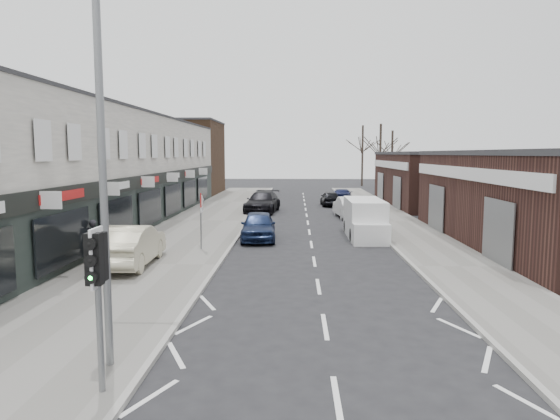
# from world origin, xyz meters

# --- Properties ---
(ground) EXTENTS (160.00, 160.00, 0.00)m
(ground) POSITION_xyz_m (0.00, 0.00, 0.00)
(ground) COLOR black
(ground) RESTS_ON ground
(pavement_left) EXTENTS (5.50, 64.00, 0.12)m
(pavement_left) POSITION_xyz_m (-6.75, 22.00, 0.06)
(pavement_left) COLOR slate
(pavement_left) RESTS_ON ground
(pavement_right) EXTENTS (3.50, 64.00, 0.12)m
(pavement_right) POSITION_xyz_m (5.75, 22.00, 0.06)
(pavement_right) COLOR slate
(pavement_right) RESTS_ON ground
(shop_terrace_left) EXTENTS (8.00, 41.00, 7.10)m
(shop_terrace_left) POSITION_xyz_m (-13.50, 19.50, 3.55)
(shop_terrace_left) COLOR silver
(shop_terrace_left) RESTS_ON ground
(brick_block_far) EXTENTS (8.00, 10.00, 8.00)m
(brick_block_far) POSITION_xyz_m (-13.50, 45.00, 4.00)
(brick_block_far) COLOR #432D1D
(brick_block_far) RESTS_ON ground
(right_unit_far) EXTENTS (10.00, 16.00, 4.50)m
(right_unit_far) POSITION_xyz_m (12.50, 34.00, 2.25)
(right_unit_far) COLOR #3D211B
(right_unit_far) RESTS_ON ground
(tree_far_a) EXTENTS (3.60, 3.60, 8.00)m
(tree_far_a) POSITION_xyz_m (9.00, 48.00, 0.00)
(tree_far_a) COLOR #382D26
(tree_far_a) RESTS_ON ground
(tree_far_b) EXTENTS (3.60, 3.60, 7.50)m
(tree_far_b) POSITION_xyz_m (11.50, 54.00, 0.00)
(tree_far_b) COLOR #382D26
(tree_far_b) RESTS_ON ground
(tree_far_c) EXTENTS (3.60, 3.60, 8.50)m
(tree_far_c) POSITION_xyz_m (8.50, 60.00, 0.00)
(tree_far_c) COLOR #382D26
(tree_far_c) RESTS_ON ground
(traffic_light) EXTENTS (0.28, 0.60, 3.10)m
(traffic_light) POSITION_xyz_m (-4.40, -2.02, 2.41)
(traffic_light) COLOR slate
(traffic_light) RESTS_ON pavement_left
(street_lamp) EXTENTS (2.23, 0.22, 8.00)m
(street_lamp) POSITION_xyz_m (-4.53, -0.80, 4.62)
(street_lamp) COLOR slate
(street_lamp) RESTS_ON pavement_left
(warning_sign) EXTENTS (0.12, 0.80, 2.70)m
(warning_sign) POSITION_xyz_m (-5.16, 12.00, 2.20)
(warning_sign) COLOR slate
(warning_sign) RESTS_ON pavement_left
(white_van) EXTENTS (1.90, 5.32, 2.07)m
(white_van) POSITION_xyz_m (2.98, 16.31, 0.98)
(white_van) COLOR white
(white_van) RESTS_ON ground
(sedan_on_pavement) EXTENTS (1.91, 5.02, 1.63)m
(sedan_on_pavement) POSITION_xyz_m (-7.37, 8.53, 0.94)
(sedan_on_pavement) COLOR beige
(sedan_on_pavement) RESTS_ON pavement_left
(pedestrian) EXTENTS (0.74, 0.63, 1.72)m
(pedestrian) POSITION_xyz_m (-9.20, 9.42, 0.98)
(pedestrian) COLOR black
(pedestrian) RESTS_ON pavement_left
(parked_car_left_a) EXTENTS (1.99, 4.50, 1.50)m
(parked_car_left_a) POSITION_xyz_m (-2.78, 15.30, 0.75)
(parked_car_left_a) COLOR #152143
(parked_car_left_a) RESTS_ON ground
(parked_car_left_b) EXTENTS (2.83, 5.77, 1.62)m
(parked_car_left_b) POSITION_xyz_m (-3.40, 27.76, 0.81)
(parked_car_left_b) COLOR black
(parked_car_left_b) RESTS_ON ground
(parked_car_right_a) EXTENTS (1.99, 4.70, 1.51)m
(parked_car_right_a) POSITION_xyz_m (2.98, 24.84, 0.75)
(parked_car_right_a) COLOR silver
(parked_car_right_a) RESTS_ON ground
(parked_car_right_b) EXTENTS (1.64, 3.89, 1.31)m
(parked_car_right_b) POSITION_xyz_m (2.20, 32.87, 0.66)
(parked_car_right_b) COLOR black
(parked_car_right_b) RESTS_ON ground
(parked_car_right_c) EXTENTS (1.99, 4.62, 1.33)m
(parked_car_right_c) POSITION_xyz_m (3.43, 35.37, 0.66)
(parked_car_right_c) COLOR #14193F
(parked_car_right_c) RESTS_ON ground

